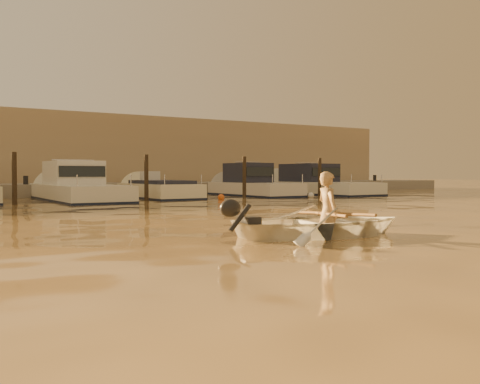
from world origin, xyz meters
TOP-DOWN VIEW (x-y plane):
  - ground_plane at (0.00, 0.00)m, footprint 160.00×160.00m
  - dinghy at (-2.22, -0.06)m, footprint 3.79×3.02m
  - person at (-2.12, -0.08)m, footprint 0.46×0.62m
  - outboard_motor at (-3.69, 0.22)m, footprint 0.96×0.56m
  - oar_port at (-1.97, -0.11)m, footprint 0.10×2.10m
  - oar_starboard at (-2.17, -0.07)m, footprint 0.81×1.98m
  - moored_boat_2 at (-2.53, 16.00)m, footprint 2.62×8.65m
  - moored_boat_3 at (1.33, 16.00)m, footprint 2.23×6.37m
  - moored_boat_4 at (6.82, 16.00)m, footprint 2.27×7.00m
  - moored_boat_5 at (11.22, 16.00)m, footprint 2.71×8.93m
  - piling_1 at (-5.50, 13.80)m, footprint 0.18×0.18m
  - piling_2 at (-0.20, 13.80)m, footprint 0.18×0.18m
  - piling_3 at (4.80, 13.80)m, footprint 0.18×0.18m
  - piling_4 at (9.50, 13.80)m, footprint 0.18×0.18m
  - fender_c at (-1.21, 12.63)m, footprint 0.30×0.30m
  - fender_d at (3.17, 13.21)m, footprint 0.30×0.30m
  - fender_e at (8.02, 12.71)m, footprint 0.30×0.30m
  - quay at (0.00, 21.50)m, footprint 52.00×4.00m
  - waterfront_building at (0.00, 27.00)m, footprint 46.00×7.00m

SIDE VIEW (x-z plane):
  - ground_plane at x=0.00m, z-range 0.00..0.00m
  - fender_c at x=-1.21m, z-range -0.05..0.25m
  - fender_d at x=3.17m, z-range -0.05..0.25m
  - fender_e at x=8.02m, z-range -0.05..0.25m
  - quay at x=0.00m, z-range -0.35..0.65m
  - moored_boat_3 at x=1.33m, z-range -0.25..0.70m
  - dinghy at x=-2.22m, z-range -0.12..0.58m
  - outboard_motor at x=-3.69m, z-range -0.07..0.63m
  - oar_port at x=-1.97m, z-range 0.35..0.49m
  - oar_starboard at x=-2.17m, z-range 0.35..0.49m
  - person at x=-2.12m, z-range -0.30..1.23m
  - moored_boat_2 at x=-2.53m, z-range -0.25..1.50m
  - moored_boat_4 at x=6.82m, z-range -0.25..1.50m
  - moored_boat_5 at x=11.22m, z-range -0.25..1.50m
  - piling_1 at x=-5.50m, z-range -0.20..2.00m
  - piling_2 at x=-0.20m, z-range -0.20..2.00m
  - piling_3 at x=4.80m, z-range -0.20..2.00m
  - piling_4 at x=9.50m, z-range -0.20..2.00m
  - waterfront_building at x=0.00m, z-range 0.00..4.80m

